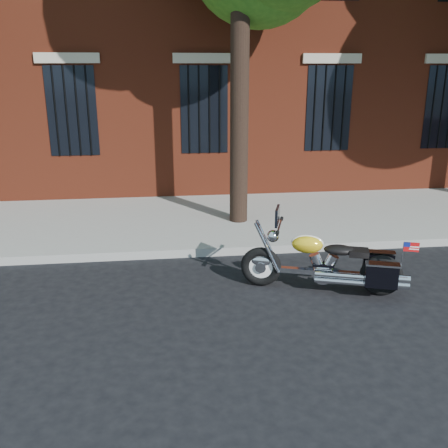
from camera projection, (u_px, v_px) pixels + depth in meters
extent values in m
plane|color=black|center=(234.00, 287.00, 7.50)|extent=(120.00, 120.00, 0.00)
cube|color=gray|center=(223.00, 250.00, 8.79)|extent=(40.00, 0.16, 0.15)
cube|color=gray|center=(212.00, 219.00, 10.57)|extent=(40.00, 3.60, 0.15)
cube|color=black|center=(204.00, 110.00, 11.67)|extent=(1.10, 0.14, 2.00)
cube|color=#B2A893|center=(204.00, 58.00, 11.30)|extent=(1.40, 0.20, 0.22)
cylinder|color=black|center=(204.00, 110.00, 11.60)|extent=(0.04, 0.04, 2.00)
cylinder|color=black|center=(239.00, 103.00, 9.55)|extent=(0.36, 0.36, 5.00)
torus|color=black|center=(261.00, 267.00, 7.47)|extent=(0.62, 0.32, 0.61)
torus|color=black|center=(381.00, 275.00, 7.15)|extent=(0.62, 0.32, 0.61)
cylinder|color=white|center=(261.00, 267.00, 7.47)|extent=(0.45, 0.19, 0.46)
cylinder|color=white|center=(381.00, 275.00, 7.15)|extent=(0.45, 0.19, 0.46)
ellipsoid|color=white|center=(261.00, 261.00, 7.44)|extent=(0.34, 0.21, 0.18)
ellipsoid|color=yellow|center=(382.00, 268.00, 7.12)|extent=(0.35, 0.22, 0.18)
cube|color=white|center=(320.00, 272.00, 7.31)|extent=(1.33, 0.51, 0.07)
cylinder|color=white|center=(323.00, 273.00, 7.31)|extent=(0.33, 0.25, 0.29)
cylinder|color=white|center=(355.00, 280.00, 7.07)|extent=(1.11, 0.43, 0.08)
ellipsoid|color=yellow|center=(307.00, 244.00, 7.22)|extent=(0.51, 0.39, 0.26)
ellipsoid|color=black|center=(339.00, 250.00, 7.16)|extent=(0.50, 0.39, 0.14)
cube|color=black|center=(378.00, 263.00, 7.35)|extent=(0.46, 0.28, 0.35)
cube|color=black|center=(382.00, 275.00, 6.90)|extent=(0.46, 0.28, 0.35)
cylinder|color=white|center=(280.00, 226.00, 7.22)|extent=(0.25, 0.69, 0.03)
sphere|color=white|center=(273.00, 236.00, 7.29)|extent=(0.23, 0.23, 0.18)
cube|color=black|center=(277.00, 216.00, 7.19)|extent=(0.15, 0.36, 0.26)
cube|color=red|center=(411.00, 247.00, 6.67)|extent=(0.20, 0.08, 0.13)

